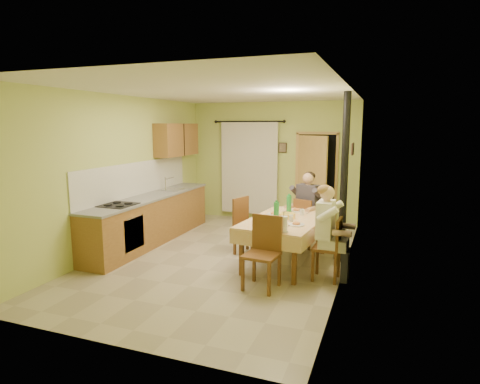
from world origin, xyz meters
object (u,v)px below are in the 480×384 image
at_px(dining_table, 286,241).
at_px(chair_far, 306,232).
at_px(chair_right, 327,261).
at_px(man_right, 328,222).
at_px(man_far, 307,201).
at_px(chair_left, 249,238).
at_px(stove_flue, 343,200).
at_px(chair_near, 262,268).

relative_size(dining_table, chair_far, 2.12).
distance_m(chair_right, man_right, 0.59).
relative_size(chair_far, man_right, 0.67).
bearing_deg(chair_far, dining_table, -77.85).
bearing_deg(man_far, dining_table, -77.99).
xyz_separation_m(chair_left, stove_flue, (1.57, 0.25, 0.73)).
bearing_deg(chair_far, man_right, -48.74).
height_order(chair_near, man_right, man_right).
bearing_deg(man_right, chair_right, -90.00).
distance_m(chair_far, chair_right, 1.62).
bearing_deg(man_right, stove_flue, -4.03).
distance_m(man_far, stove_flue, 0.88).
relative_size(dining_table, chair_near, 1.94).
relative_size(dining_table, chair_right, 2.10).
distance_m(dining_table, chair_left, 0.79).
bearing_deg(chair_near, man_far, -89.94).
bearing_deg(chair_left, man_far, 148.51).
relative_size(man_far, stove_flue, 0.50).
bearing_deg(dining_table, chair_near, -87.47).
height_order(chair_near, chair_right, chair_near).
bearing_deg(man_far, chair_far, -90.00).
height_order(dining_table, chair_right, chair_right).
bearing_deg(man_far, stove_flue, -16.88).
distance_m(chair_left, stove_flue, 1.75).
bearing_deg(chair_right, chair_left, 65.40).
xyz_separation_m(chair_left, man_far, (0.87, 0.77, 0.59)).
height_order(dining_table, man_far, man_far).
relative_size(chair_left, stove_flue, 0.36).
distance_m(dining_table, man_far, 1.17).
distance_m(chair_far, chair_near, 2.15).
distance_m(chair_near, man_far, 2.24).
bearing_deg(stove_flue, chair_near, -119.11).
bearing_deg(chair_near, chair_far, -89.86).
bearing_deg(stove_flue, chair_left, -170.97).
relative_size(chair_right, man_far, 0.67).
distance_m(chair_far, man_right, 1.72).
xyz_separation_m(man_far, stove_flue, (0.70, -0.52, 0.15)).
bearing_deg(chair_near, chair_right, -136.35).
bearing_deg(man_far, chair_near, -75.86).
height_order(chair_right, man_far, man_far).
relative_size(dining_table, man_right, 1.41).
distance_m(man_far, man_right, 1.63).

